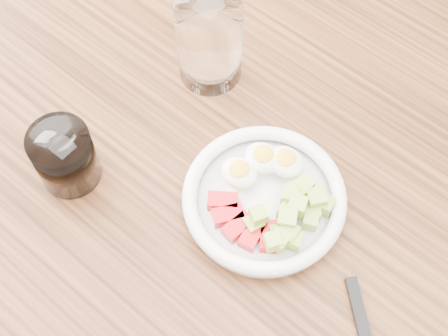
% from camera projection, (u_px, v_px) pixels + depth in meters
% --- Properties ---
extents(ground, '(4.00, 4.00, 0.00)m').
position_uv_depth(ground, '(225.00, 335.00, 1.44)').
color(ground, brown).
rests_on(ground, ground).
extents(dining_table, '(1.50, 0.90, 0.77)m').
position_uv_depth(dining_table, '(225.00, 222.00, 0.85)').
color(dining_table, brown).
rests_on(dining_table, ground).
extents(bowl, '(0.20, 0.20, 0.05)m').
position_uv_depth(bowl, '(265.00, 197.00, 0.74)').
color(bowl, white).
rests_on(bowl, dining_table).
extents(water_glass, '(0.08, 0.08, 0.15)m').
position_uv_depth(water_glass, '(209.00, 35.00, 0.78)').
color(water_glass, white).
rests_on(water_glass, dining_table).
extents(coffee_glass, '(0.07, 0.07, 0.08)m').
position_uv_depth(coffee_glass, '(65.00, 157.00, 0.73)').
color(coffee_glass, white).
rests_on(coffee_glass, dining_table).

